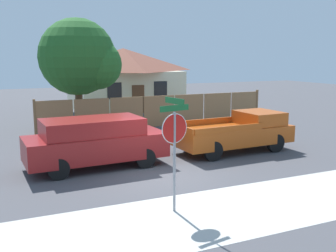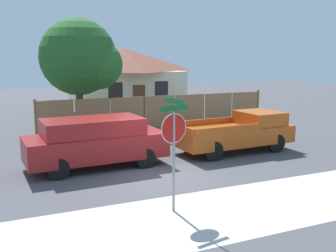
# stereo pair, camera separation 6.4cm
# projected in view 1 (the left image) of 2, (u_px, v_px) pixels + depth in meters

# --- Properties ---
(ground_plane) EXTENTS (80.00, 80.00, 0.00)m
(ground_plane) POSITION_uv_depth(u_px,v_px,m) (161.00, 175.00, 13.33)
(ground_plane) COLOR #47474C
(sidewalk_strip) EXTENTS (36.00, 3.20, 0.01)m
(sidewalk_strip) POSITION_uv_depth(u_px,v_px,m) (215.00, 213.00, 10.09)
(sidewalk_strip) COLOR beige
(sidewalk_strip) RESTS_ON ground
(wooden_fence) EXTENTS (13.70, 0.12, 1.86)m
(wooden_fence) POSITION_uv_depth(u_px,v_px,m) (159.00, 111.00, 22.46)
(wooden_fence) COLOR #997047
(wooden_fence) RESTS_ON ground
(house) EXTENTS (8.15, 6.90, 4.57)m
(house) POSITION_uv_depth(u_px,v_px,m) (124.00, 77.00, 30.06)
(house) COLOR beige
(house) RESTS_ON ground
(oak_tree) EXTENTS (4.34, 4.14, 6.01)m
(oak_tree) POSITION_uv_depth(u_px,v_px,m) (81.00, 59.00, 21.13)
(oak_tree) COLOR brown
(oak_tree) RESTS_ON ground
(red_suv) EXTENTS (5.06, 2.19, 1.80)m
(red_suv) POSITION_uv_depth(u_px,v_px,m) (95.00, 141.00, 14.09)
(red_suv) COLOR maroon
(red_suv) RESTS_ON ground
(orange_pickup) EXTENTS (5.10, 2.23, 1.63)m
(orange_pickup) POSITION_uv_depth(u_px,v_px,m) (237.00, 132.00, 16.57)
(orange_pickup) COLOR #B74C14
(orange_pickup) RESTS_ON ground
(stop_sign) EXTENTS (0.86, 0.77, 2.96)m
(stop_sign) POSITION_uv_depth(u_px,v_px,m) (174.00, 136.00, 9.88)
(stop_sign) COLOR gray
(stop_sign) RESTS_ON ground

